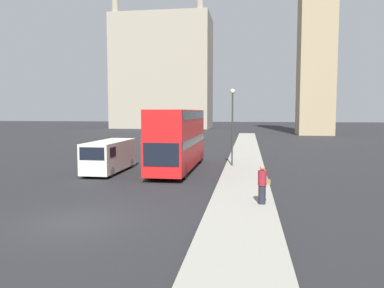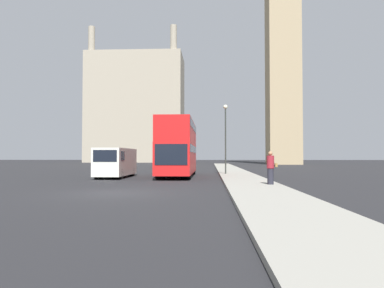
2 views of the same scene
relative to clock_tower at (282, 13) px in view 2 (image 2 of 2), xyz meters
The scene contains 9 objects.
ground_plane 69.63m from the clock_tower, 107.69° to the right, with size 300.00×300.00×0.00m, color black.
sidewalk_strip 68.12m from the clock_tower, 101.86° to the right, with size 2.96×120.00×0.15m.
clock_tower is the anchor object (origin of this frame).
building_block_distant 46.50m from the clock_tower, 143.42° to the left, with size 25.45×14.42×35.73m.
red_double_decker_bus 56.68m from the clock_tower, 110.70° to the right, with size 2.51×11.02×4.41m.
white_van 60.38m from the clock_tower, 114.65° to the right, with size 1.97×6.13×2.22m.
pedestrian 64.57m from the clock_tower, 101.68° to the right, with size 0.55×0.39×1.74m.
street_lamp 53.42m from the clock_tower, 106.94° to the right, with size 0.36×0.36×5.86m.
parked_sedan 44.28m from the clock_tower, 130.45° to the right, with size 1.85×4.47×1.62m.
Camera 2 is at (4.20, -16.46, 1.62)m, focal length 35.00 mm.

